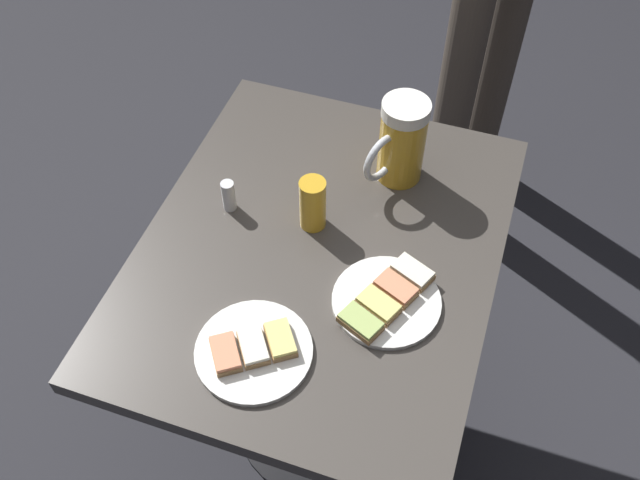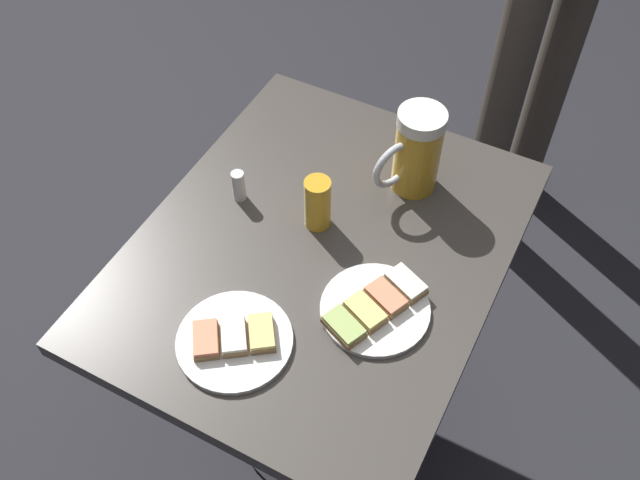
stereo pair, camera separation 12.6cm
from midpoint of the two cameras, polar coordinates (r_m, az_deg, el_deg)
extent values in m
plane|color=#28282D|center=(1.95, 1.90, -14.19)|extent=(6.00, 6.00, 0.00)
cylinder|color=black|center=(1.94, 1.91, -14.10)|extent=(0.44, 0.44, 0.01)
cylinder|color=black|center=(1.62, 2.24, -8.79)|extent=(0.09, 0.09, 0.71)
cube|color=#423D38|center=(1.33, 2.71, -1.19)|extent=(0.65, 0.81, 0.04)
cylinder|color=white|center=(1.24, 7.37, -5.74)|extent=(0.19, 0.19, 0.01)
cube|color=#9E7547|center=(1.26, 9.76, -3.75)|extent=(0.08, 0.07, 0.01)
cube|color=white|center=(1.25, 9.82, -3.49)|extent=(0.08, 0.07, 0.01)
cube|color=#9E7547|center=(1.24, 8.22, -4.88)|extent=(0.08, 0.07, 0.01)
cube|color=#EA8E66|center=(1.23, 8.27, -4.62)|extent=(0.08, 0.07, 0.01)
cube|color=#9E7547|center=(1.22, 6.62, -6.05)|extent=(0.08, 0.07, 0.01)
cube|color=#EFE07A|center=(1.21, 6.66, -5.79)|extent=(0.08, 0.07, 0.01)
cube|color=#9E7547|center=(1.20, 4.96, -7.25)|extent=(0.08, 0.07, 0.01)
cube|color=#ADC66B|center=(1.19, 4.99, -7.00)|extent=(0.08, 0.07, 0.01)
cylinder|color=white|center=(1.20, -3.89, -8.30)|extent=(0.20, 0.20, 0.01)
cube|color=#9E7547|center=(1.19, -6.16, -8.26)|extent=(0.08, 0.08, 0.01)
cube|color=#EA8E66|center=(1.18, -6.20, -8.02)|extent=(0.07, 0.08, 0.01)
cube|color=#9E7547|center=(1.19, -3.92, -8.03)|extent=(0.08, 0.08, 0.01)
cube|color=white|center=(1.18, -3.94, -7.78)|extent=(0.07, 0.08, 0.01)
cube|color=#9E7547|center=(1.19, -1.68, -7.79)|extent=(0.08, 0.08, 0.01)
cube|color=#EFE07A|center=(1.18, -1.69, -7.54)|extent=(0.07, 0.08, 0.01)
cylinder|color=gold|center=(1.38, 10.40, 6.57)|extent=(0.09, 0.09, 0.16)
cylinder|color=white|center=(1.32, 10.97, 9.38)|extent=(0.09, 0.09, 0.03)
torus|color=silver|center=(1.35, 8.69, 5.82)|extent=(0.06, 0.10, 0.10)
cylinder|color=gold|center=(1.31, 2.55, 2.81)|extent=(0.05, 0.05, 0.11)
cylinder|color=silver|center=(1.37, -3.97, 4.22)|extent=(0.03, 0.03, 0.07)
cylinder|color=#51473D|center=(2.08, 16.14, 10.22)|extent=(0.11, 0.11, 0.93)
cylinder|color=#51473D|center=(2.24, 19.82, 12.33)|extent=(0.11, 0.11, 0.93)
camera|label=1|loc=(0.06, -87.22, 3.46)|focal=39.76mm
camera|label=2|loc=(0.06, 92.78, -3.46)|focal=39.76mm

